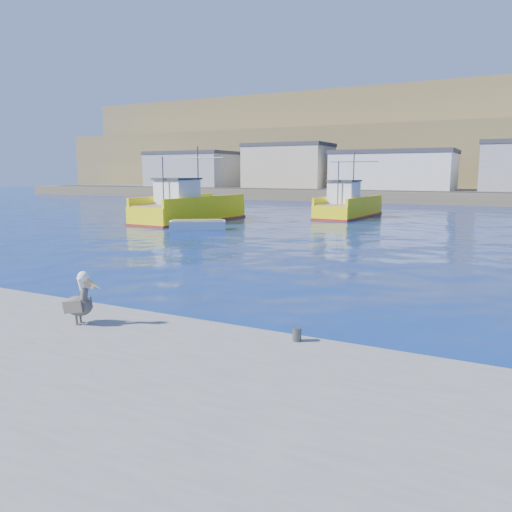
{
  "coord_description": "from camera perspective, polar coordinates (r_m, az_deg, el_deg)",
  "views": [
    {
      "loc": [
        7.09,
        -13.34,
        4.22
      ],
      "look_at": [
        -0.96,
        2.28,
        1.29
      ],
      "focal_mm": 35.0,
      "sensor_mm": 36.0,
      "label": 1
    }
  ],
  "objects": [
    {
      "name": "ground",
      "position": [
        15.69,
        -0.71,
        -6.13
      ],
      "size": [
        260.0,
        260.0,
        0.0
      ],
      "primitive_type": "plane",
      "color": "#071258",
      "rests_on": "ground"
    },
    {
      "name": "far_shore",
      "position": [
        122.84,
        24.4,
        10.88
      ],
      "size": [
        200.0,
        81.0,
        24.0
      ],
      "color": "brown",
      "rests_on": "ground"
    },
    {
      "name": "skiff_left",
      "position": [
        37.78,
        -6.7,
        3.44
      ],
      "size": [
        4.25,
        3.5,
        0.9
      ],
      "color": "silver",
      "rests_on": "ground"
    },
    {
      "name": "trawler_yellow_a",
      "position": [
        44.43,
        -7.72,
        5.34
      ],
      "size": [
        5.47,
        12.19,
        6.6
      ],
      "color": "#FFED0C",
      "rests_on": "ground"
    },
    {
      "name": "trawler_yellow_b",
      "position": [
        49.1,
        10.46,
        5.54
      ],
      "size": [
        4.78,
        10.3,
        6.36
      ],
      "color": "#FFED0C",
      "rests_on": "ground"
    },
    {
      "name": "dock_bollards",
      "position": [
        12.4,
        -5.68,
        -7.31
      ],
      "size": [
        36.2,
        0.2,
        0.3
      ],
      "color": "#4C4C4C",
      "rests_on": "dock"
    },
    {
      "name": "pelican",
      "position": [
        13.13,
        -19.5,
        -4.93
      ],
      "size": [
        1.09,
        0.58,
        1.35
      ],
      "color": "#595451",
      "rests_on": "dock"
    }
  ]
}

